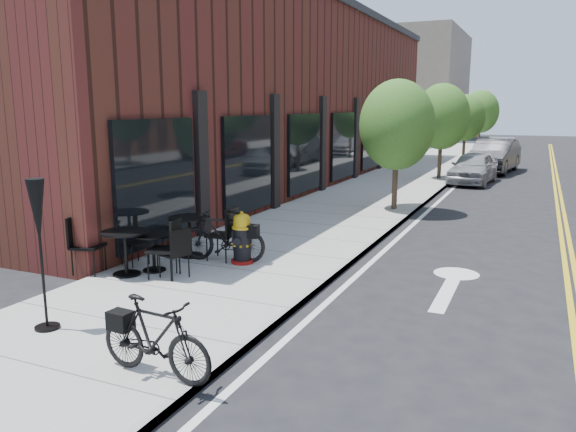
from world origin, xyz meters
The scene contains 18 objects.
ground centered at (0.00, 0.00, 0.00)m, with size 120.00×120.00×0.00m, color black.
sidewalk_near centered at (-2.00, 10.00, 0.06)m, with size 4.00×70.00×0.12m, color #9E9B93.
building_near centered at (-6.50, 14.00, 3.50)m, with size 5.00×28.00×7.00m, color #462016.
bg_building_left centered at (-8.00, 48.00, 5.00)m, with size 8.00×14.00×10.00m, color #726656.
tree_near_a centered at (-0.60, 9.00, 2.60)m, with size 2.20×2.20×3.81m.
tree_near_b centered at (-0.60, 17.00, 2.71)m, with size 2.30×2.30×3.98m.
tree_near_c centered at (-0.60, 25.00, 2.53)m, with size 2.10×2.10×3.67m.
tree_near_d centered at (-0.60, 33.00, 2.79)m, with size 2.40×2.40×4.11m.
fire_hydrant centered at (-1.90, 1.92, 0.61)m, with size 0.56×0.56×1.02m.
bicycle_left centered at (-2.29, 1.85, 0.64)m, with size 0.49×1.73×1.04m, color black.
bicycle_right centered at (-0.51, -2.65, 0.59)m, with size 0.44×1.56×0.93m, color black.
bistro_set_a centered at (-3.44, 0.34, 0.66)m, with size 2.02×1.04×1.06m.
bistro_set_b centered at (-3.12, 1.93, 0.66)m, with size 1.98×0.88×1.07m.
bistro_set_c centered at (-3.14, 0.77, 0.58)m, with size 1.74×0.94×0.92m.
patio_umbrella centered at (-2.77, -2.11, 1.62)m, with size 0.34×0.34×2.09m.
parked_car_a centered at (0.80, 16.74, 0.65)m, with size 1.54×3.83×1.31m, color #979A9E.
parked_car_b centered at (1.27, 21.32, 0.80)m, with size 1.69×4.85×1.60m, color black.
parked_car_c centered at (0.80, 29.12, 0.63)m, with size 1.78×4.37×1.27m, color silver.
Camera 1 is at (3.28, -7.43, 3.14)m, focal length 35.00 mm.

